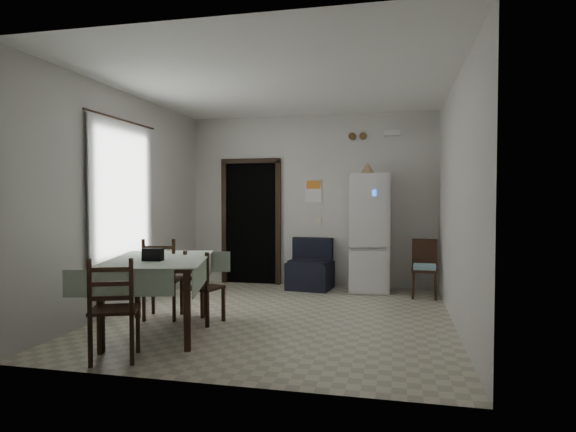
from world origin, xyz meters
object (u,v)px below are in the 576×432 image
(fridge, at_px, (369,233))
(dining_chair_far_right, at_px, (205,287))
(navy_seat, at_px, (310,264))
(dining_table, at_px, (159,295))
(corner_chair, at_px, (425,269))
(dining_chair_far_left, at_px, (163,278))
(dining_chair_near_head, at_px, (115,308))

(fridge, relative_size, dining_chair_far_right, 2.16)
(navy_seat, height_order, dining_table, navy_seat)
(corner_chair, relative_size, dining_chair_far_right, 1.00)
(dining_table, bearing_deg, dining_chair_far_left, 97.90)
(dining_chair_far_right, bearing_deg, dining_table, 71.97)
(dining_table, bearing_deg, fridge, 38.01)
(navy_seat, distance_m, dining_chair_far_left, 2.72)
(corner_chair, xyz_separation_m, dining_chair_far_left, (-3.24, -1.98, 0.06))
(dining_chair_far_left, height_order, dining_chair_near_head, dining_chair_far_left)
(dining_chair_near_head, bearing_deg, dining_chair_far_left, -100.48)
(navy_seat, distance_m, dining_table, 3.13)
(navy_seat, xyz_separation_m, dining_chair_far_right, (-0.85, -2.40, 0.02))
(fridge, height_order, dining_table, fridge)
(dining_table, distance_m, dining_chair_near_head, 0.93)
(navy_seat, relative_size, dining_chair_far_right, 0.95)
(fridge, height_order, dining_chair_far_left, fridge)
(navy_seat, xyz_separation_m, dining_chair_near_head, (-1.14, -3.83, 0.07))
(corner_chair, relative_size, dining_chair_far_left, 0.87)
(corner_chair, xyz_separation_m, dining_chair_far_right, (-2.65, -2.09, -0.00))
(navy_seat, height_order, dining_chair_near_head, dining_chair_near_head)
(dining_table, bearing_deg, navy_seat, 52.11)
(fridge, xyz_separation_m, navy_seat, (-0.95, 0.00, -0.52))
(dining_chair_near_head, bearing_deg, fridge, -140.37)
(dining_chair_far_left, bearing_deg, navy_seat, -133.34)
(navy_seat, bearing_deg, corner_chair, -3.27)
(fridge, relative_size, dining_chair_near_head, 1.96)
(corner_chair, bearing_deg, dining_table, -135.49)
(dining_chair_far_left, distance_m, dining_chair_near_head, 1.56)
(navy_seat, distance_m, dining_chair_near_head, 3.99)
(dining_chair_far_right, bearing_deg, dining_chair_near_head, 93.64)
(navy_seat, relative_size, dining_table, 0.52)
(dining_chair_far_right, distance_m, dining_chair_near_head, 1.45)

